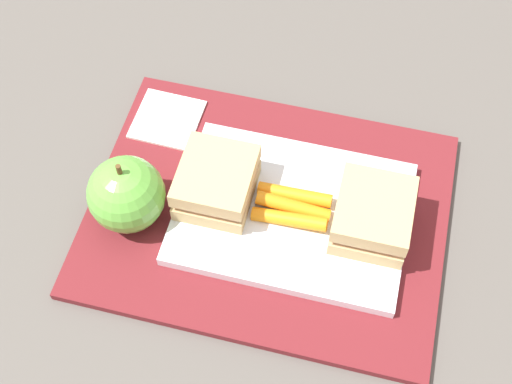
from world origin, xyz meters
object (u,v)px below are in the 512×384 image
paper_napkin (167,119)px  food_tray (292,213)px  carrot_sticks_bundle (292,207)px  sandwich_half_left (373,216)px  sandwich_half_right (216,183)px  apple (126,194)px

paper_napkin → food_tray: bearing=151.6°
food_tray → carrot_sticks_bundle: bearing=38.5°
paper_napkin → carrot_sticks_bundle: bearing=151.5°
sandwich_half_left → sandwich_half_right: (0.16, 0.00, 0.00)m
apple → carrot_sticks_bundle: bearing=-167.0°
sandwich_half_left → sandwich_half_right: 0.16m
carrot_sticks_bundle → apple: bearing=13.0°
apple → paper_napkin: bearing=-89.2°
sandwich_half_left → paper_napkin: sandwich_half_left is taller
carrot_sticks_bundle → paper_napkin: bearing=-28.5°
sandwich_half_right → apple: 0.09m
sandwich_half_right → sandwich_half_left: bearing=180.0°
sandwich_half_right → paper_napkin: (0.08, -0.09, -0.03)m
carrot_sticks_bundle → sandwich_half_right: bearing=-0.2°
sandwich_half_left → carrot_sticks_bundle: 0.08m
sandwich_half_right → food_tray: bearing=180.0°
carrot_sticks_bundle → paper_napkin: (0.16, -0.09, -0.02)m
sandwich_half_left → carrot_sticks_bundle: bearing=0.2°
apple → paper_napkin: apple is taller
sandwich_half_left → sandwich_half_right: size_ratio=1.00×
carrot_sticks_bundle → apple: 0.16m
sandwich_half_left → apple: 0.24m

